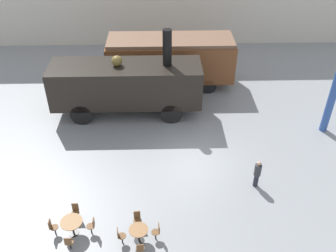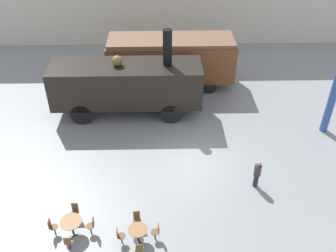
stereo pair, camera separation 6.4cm
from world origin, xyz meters
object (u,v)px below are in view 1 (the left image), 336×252
at_px(cafe_table_near, 139,232).
at_px(cafe_table_mid, 72,224).
at_px(passenger_coach_wooden, 170,58).
at_px(steam_locomotive, 127,83).
at_px(visitor_person, 257,173).
at_px(cafe_chair_0, 137,218).

height_order(cafe_table_near, cafe_table_mid, cafe_table_mid).
height_order(passenger_coach_wooden, cafe_table_mid, passenger_coach_wooden).
bearing_deg(steam_locomotive, passenger_coach_wooden, 52.28).
xyz_separation_m(passenger_coach_wooden, steam_locomotive, (-2.77, -3.58, 0.05)).
xyz_separation_m(cafe_table_mid, visitor_person, (8.50, 2.69, 0.21)).
bearing_deg(steam_locomotive, cafe_table_mid, -100.97).
bearing_deg(visitor_person, steam_locomotive, 134.67).
xyz_separation_m(cafe_chair_0, visitor_person, (5.73, 2.37, 0.33)).
bearing_deg(cafe_chair_0, steam_locomotive, 179.28).
distance_m(cafe_table_near, visitor_person, 6.47).
height_order(cafe_table_near, cafe_chair_0, cafe_chair_0).
bearing_deg(visitor_person, cafe_table_mid, -162.42).
bearing_deg(steam_locomotive, visitor_person, -45.33).
relative_size(cafe_table_near, visitor_person, 0.52).
distance_m(passenger_coach_wooden, cafe_table_near, 13.67).
xyz_separation_m(cafe_table_near, visitor_person, (5.64, 3.15, 0.27)).
xyz_separation_m(passenger_coach_wooden, cafe_table_near, (-1.75, -13.48, -1.47)).
bearing_deg(cafe_table_mid, visitor_person, 17.58).
height_order(passenger_coach_wooden, cafe_chair_0, passenger_coach_wooden).
relative_size(steam_locomotive, visitor_person, 5.80).
distance_m(cafe_chair_0, visitor_person, 6.21).
bearing_deg(cafe_chair_0, cafe_table_near, -0.00).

